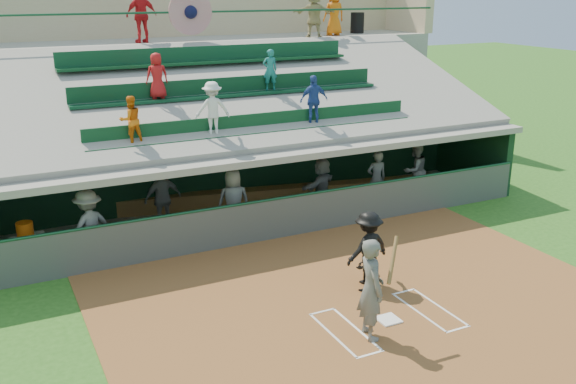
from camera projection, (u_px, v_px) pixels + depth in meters
name	position (u px, v px, depth m)	size (l,w,h in m)	color
ground	(388.00, 321.00, 12.92)	(100.00, 100.00, 0.00)	#275919
dirt_slab	(374.00, 310.00, 13.34)	(11.00, 9.00, 0.02)	brown
home_plate	(388.00, 320.00, 12.90)	(0.43, 0.43, 0.03)	white
batters_box_chalk	(388.00, 320.00, 12.91)	(2.65, 1.85, 0.01)	white
dugout_floor	(255.00, 217.00, 18.67)	(16.00, 3.50, 0.04)	gray
concourse_slab	(182.00, 103.00, 23.74)	(20.00, 3.00, 4.60)	gray
grandstand	(209.00, 118.00, 21.19)	(20.40, 10.40, 7.80)	#4E534E
batter_at_plate	(371.00, 288.00, 12.04)	(0.93, 0.82, 2.00)	#50534E
catcher	(365.00, 266.00, 14.06)	(0.55, 0.43, 1.13)	black
home_umpire	(368.00, 248.00, 14.31)	(1.09, 0.63, 1.69)	black
dugout_bench	(234.00, 198.00, 19.49)	(16.13, 0.48, 0.48)	olive
white_table	(31.00, 251.00, 15.31)	(0.81, 0.61, 0.71)	white
water_cooler	(25.00, 230.00, 15.12)	(0.39, 0.39, 0.39)	#E15D0D
dugout_player_a	(89.00, 227.00, 15.32)	(1.18, 0.68, 1.83)	#5F615C
dugout_player_b	(163.00, 198.00, 17.44)	(1.04, 0.43, 1.78)	#62645E
dugout_player_c	(234.00, 201.00, 17.17)	(0.87, 0.57, 1.79)	#60635E
dugout_player_d	(322.00, 186.00, 18.72)	(1.55, 0.49, 1.67)	#61645E
dugout_player_e	(376.00, 179.00, 19.37)	(0.62, 0.40, 1.69)	#595C56
dugout_player_f	(415.00, 170.00, 20.01)	(0.88, 0.68, 1.81)	#5E615C
trash_bin	(357.00, 23.00, 25.93)	(0.54, 0.54, 0.82)	black
concourse_staff_a	(142.00, 15.00, 21.33)	(1.07, 0.45, 1.83)	red
concourse_staff_b	(334.00, 13.00, 24.59)	(0.82, 0.54, 1.69)	orange
concourse_staff_c	(314.00, 14.00, 23.81)	(1.58, 0.50, 1.70)	tan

